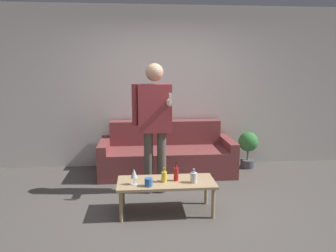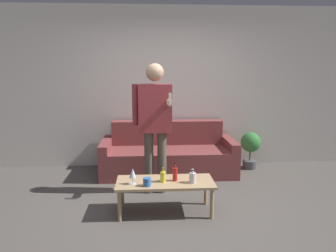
% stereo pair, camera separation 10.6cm
% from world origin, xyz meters
% --- Properties ---
extents(ground_plane, '(16.00, 16.00, 0.00)m').
position_xyz_m(ground_plane, '(0.00, 0.00, 0.00)').
color(ground_plane, '#514C47').
extents(wall_back, '(8.00, 0.06, 2.70)m').
position_xyz_m(wall_back, '(0.00, 2.07, 1.35)').
color(wall_back, silver).
rests_on(wall_back, ground_plane).
extents(couch, '(2.12, 0.89, 0.81)m').
position_xyz_m(couch, '(0.05, 1.61, 0.29)').
color(couch, brown).
rests_on(couch, ground_plane).
extents(coffee_table, '(1.14, 0.50, 0.39)m').
position_xyz_m(coffee_table, '(-0.08, 0.11, 0.34)').
color(coffee_table, tan).
rests_on(coffee_table, ground_plane).
extents(bottle_orange, '(0.07, 0.07, 0.17)m').
position_xyz_m(bottle_orange, '(-0.11, 0.09, 0.45)').
color(bottle_orange, yellow).
rests_on(bottle_orange, coffee_table).
extents(bottle_green, '(0.06, 0.06, 0.22)m').
position_xyz_m(bottle_green, '(0.04, 0.12, 0.47)').
color(bottle_green, '#B21E1E').
rests_on(bottle_green, coffee_table).
extents(bottle_dark, '(0.08, 0.08, 0.16)m').
position_xyz_m(bottle_dark, '(0.23, 0.04, 0.45)').
color(bottle_dark, silver).
rests_on(bottle_dark, coffee_table).
extents(wine_glass_near, '(0.08, 0.08, 0.19)m').
position_xyz_m(wine_glass_near, '(-0.45, 0.04, 0.51)').
color(wine_glass_near, silver).
rests_on(wine_glass_near, coffee_table).
extents(cup_on_table, '(0.09, 0.09, 0.09)m').
position_xyz_m(cup_on_table, '(-0.29, -0.03, 0.43)').
color(cup_on_table, '#3366B2').
rests_on(cup_on_table, coffee_table).
extents(person_standing_front, '(0.52, 0.45, 1.75)m').
position_xyz_m(person_standing_front, '(-0.18, 0.75, 1.03)').
color(person_standing_front, brown).
rests_on(person_standing_front, ground_plane).
extents(potted_plant, '(0.33, 0.33, 0.62)m').
position_xyz_m(potted_plant, '(1.45, 1.73, 0.39)').
color(potted_plant, '#4C4C51').
rests_on(potted_plant, ground_plane).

